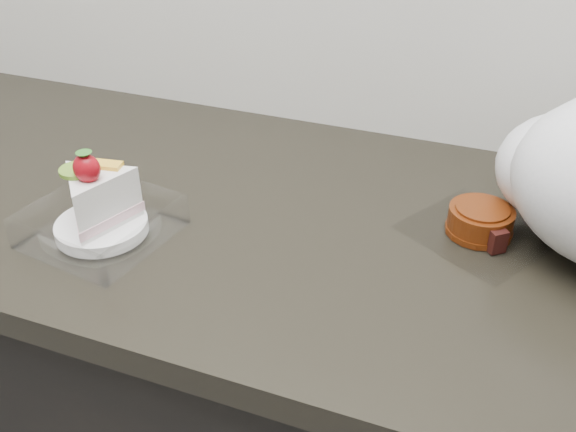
{
  "coord_description": "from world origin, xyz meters",
  "views": [
    {
      "loc": [
        0.33,
        0.96,
        1.4
      ],
      "look_at": [
        0.07,
        1.63,
        0.94
      ],
      "focal_mm": 40.0,
      "sensor_mm": 36.0,
      "label": 1
    }
  ],
  "objects": [
    {
      "name": "mooncake_wrap",
      "position": [
        0.31,
        1.74,
        0.92
      ],
      "size": [
        0.23,
        0.23,
        0.04
      ],
      "rotation": [
        0.0,
        0.0,
        -0.35
      ],
      "color": "white",
      "rests_on": "counter"
    },
    {
      "name": "counter",
      "position": [
        0.0,
        1.69,
        0.45
      ],
      "size": [
        2.04,
        0.64,
        0.9
      ],
      "color": "black",
      "rests_on": "ground"
    },
    {
      "name": "cake_tray",
      "position": [
        -0.17,
        1.55,
        0.94
      ],
      "size": [
        0.19,
        0.19,
        0.13
      ],
      "rotation": [
        0.0,
        0.0,
        -0.15
      ],
      "color": "white",
      "rests_on": "counter"
    }
  ]
}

